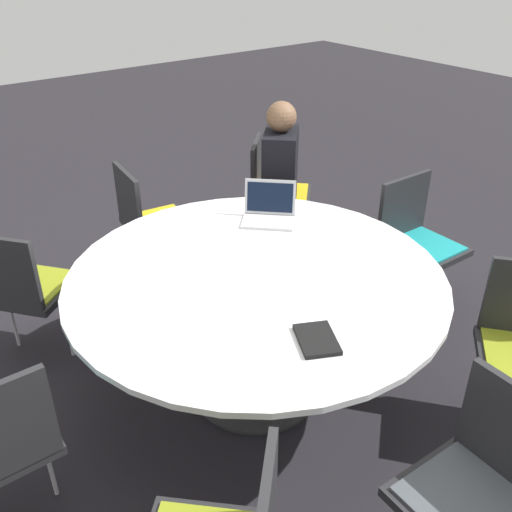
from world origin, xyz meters
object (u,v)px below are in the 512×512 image
Objects in this scene: chair_7 at (416,235)px; laptop at (269,210)px; chair_1 at (149,217)px; person_0 at (282,175)px; chair_5 at (484,483)px; chair_0 at (273,187)px; spiral_notebook at (317,339)px; chair_2 at (22,283)px.

laptop is (0.87, -0.39, 0.27)m from chair_7.
chair_1 is 0.95m from person_0.
laptop reaches higher than chair_5.
chair_7 is 0.71× the size of person_0.
chair_0 is 0.71× the size of person_0.
laptop is at bearing -1.15° from person_0.
chair_7 is at bearing 50.89° from chair_1.
chair_0 is 2.37× the size of laptop.
person_0 reaches higher than chair_0.
laptop is at bearing 28.14° from chair_1.
chair_7 is (-1.28, -1.33, 0.00)m from chair_5.
chair_7 is 3.36× the size of spiral_notebook.
chair_2 is 3.36× the size of spiral_notebook.
laptop is at bearing -22.95° from chair_7.
chair_1 is at bearing -44.87° from chair_7.
chair_5 is at bearing -59.19° from laptop.
person_0 is 1.85m from spiral_notebook.
chair_1 is 0.99m from chair_2.
laptop is (-0.41, -1.72, 0.27)m from chair_5.
spiral_notebook is (0.21, 1.84, 0.23)m from chair_1.
chair_7 is at bearing 55.61° from chair_0.
chair_2 is at bearing -64.40° from chair_1.
laptop is (0.64, 0.75, 0.27)m from chair_0.
laptop reaches higher than chair_2.
chair_1 is at bearing -96.39° from spiral_notebook.
chair_0 is at bearing 93.93° from laptop.
chair_0 is at bearing 58.12° from chair_2.
chair_5 is 1.00× the size of chair_7.
chair_1 is 0.96m from laptop.
chair_2 is at bearing -46.16° from person_0.
laptop is (-0.33, 0.86, 0.27)m from chair_1.
chair_2 reaches higher than spiral_notebook.
chair_0 is 3.36× the size of spiral_notebook.
chair_7 is 0.99m from laptop.
chair_5 is at bearing 21.47° from person_0.
person_0 is at bearing -20.16° from chair_5.
chair_2 is 1.00× the size of chair_5.
person_0 is at bearing 51.24° from chair_2.
chair_0 is 1.00× the size of chair_5.
chair_2 is 1.00× the size of chair_7.
chair_2 is at bearing -158.64° from laptop.
spiral_notebook is at bearing 12.44° from chair_5.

